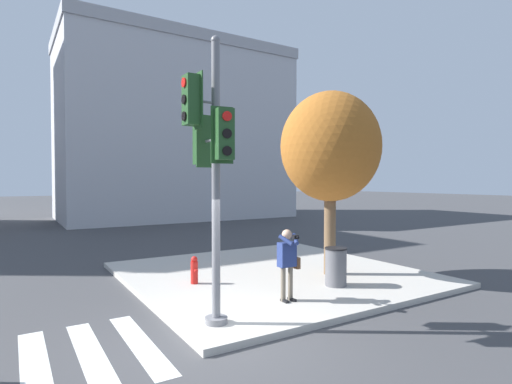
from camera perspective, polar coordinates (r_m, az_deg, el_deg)
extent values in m
plane|color=#424244|center=(7.58, -5.51, -20.45)|extent=(160.00, 160.00, 0.00)
cube|color=#BCB7AD|center=(12.14, 2.23, -11.63)|extent=(8.00, 8.00, 0.14)
cube|color=silver|center=(7.75, -16.28, -19.99)|extent=(0.41, 3.04, 0.01)
cube|color=silver|center=(7.59, -22.57, -20.51)|extent=(0.41, 3.04, 0.01)
cube|color=silver|center=(7.52, -29.08, -20.81)|extent=(0.41, 3.04, 0.01)
cylinder|color=slate|center=(7.99, -5.70, -17.76)|extent=(0.43, 0.43, 0.12)
cylinder|color=slate|center=(7.54, -5.75, 1.57)|extent=(0.16, 0.16, 5.17)
sphere|color=slate|center=(7.98, -5.81, 20.76)|extent=(0.18, 0.18, 0.18)
cylinder|color=slate|center=(7.77, -6.68, 7.28)|extent=(0.08, 0.30, 0.05)
cube|color=#234C23|center=(8.00, -7.68, 7.12)|extent=(0.32, 0.27, 0.90)
cube|color=#234C23|center=(7.88, -7.19, 7.20)|extent=(0.42, 0.07, 1.02)
cylinder|color=red|center=(8.15, -8.18, 9.14)|extent=(0.17, 0.05, 0.17)
cylinder|color=black|center=(8.11, -8.17, 7.04)|extent=(0.17, 0.05, 0.17)
cylinder|color=black|center=(8.09, -8.16, 4.92)|extent=(0.17, 0.05, 0.17)
cylinder|color=slate|center=(7.37, -5.22, 7.99)|extent=(0.09, 0.30, 0.05)
cube|color=#234C23|center=(7.11, -4.52, 8.22)|extent=(0.33, 0.28, 0.90)
cube|color=#234C23|center=(7.24, -4.87, 8.11)|extent=(0.42, 0.08, 1.02)
cylinder|color=red|center=(7.03, -4.15, 10.77)|extent=(0.17, 0.05, 0.17)
cylinder|color=black|center=(6.99, -4.15, 8.34)|extent=(0.17, 0.05, 0.17)
cylinder|color=black|center=(6.96, -4.14, 5.89)|extent=(0.17, 0.05, 0.17)
cylinder|color=slate|center=(7.58, -7.37, 12.67)|extent=(0.30, 0.05, 0.05)
cube|color=#234C23|center=(7.47, -9.28, 12.82)|extent=(0.24, 0.30, 0.90)
cube|color=#234C23|center=(7.53, -8.33, 12.75)|extent=(0.03, 0.42, 1.02)
cylinder|color=red|center=(7.49, -10.28, 15.15)|extent=(0.03, 0.17, 0.17)
cylinder|color=black|center=(7.42, -10.26, 12.90)|extent=(0.03, 0.17, 0.17)
cylinder|color=black|center=(7.37, -10.25, 10.61)|extent=(0.03, 0.17, 0.17)
cube|color=black|center=(9.25, 4.12, -15.25)|extent=(0.09, 0.24, 0.05)
cube|color=black|center=(9.36, 5.15, -15.04)|extent=(0.09, 0.24, 0.05)
cylinder|color=#6B6051|center=(9.20, 3.90, -13.00)|extent=(0.11, 0.11, 0.78)
cylinder|color=#6B6051|center=(9.31, 4.93, -12.82)|extent=(0.11, 0.11, 0.78)
cube|color=navy|center=(9.11, 4.43, -8.88)|extent=(0.40, 0.22, 0.55)
sphere|color=tan|center=(9.04, 4.44, -6.08)|extent=(0.23, 0.23, 0.23)
cube|color=black|center=(8.80, 5.63, -6.42)|extent=(0.12, 0.10, 0.09)
cylinder|color=black|center=(8.74, 5.91, -6.47)|extent=(0.06, 0.08, 0.06)
cylinder|color=navy|center=(8.87, 4.26, -6.87)|extent=(0.23, 0.35, 0.24)
cylinder|color=navy|center=(9.03, 5.66, -6.72)|extent=(0.23, 0.35, 0.24)
cube|color=brown|center=(9.34, 5.76, -10.03)|extent=(0.10, 0.20, 0.26)
cylinder|color=brown|center=(11.78, 10.51, -5.06)|extent=(0.34, 0.34, 2.69)
ellipsoid|color=#A86023|center=(11.75, 10.57, 6.40)|extent=(2.87, 2.87, 3.16)
cylinder|color=red|center=(10.83, -8.80, -11.30)|extent=(0.19, 0.19, 0.58)
sphere|color=red|center=(10.76, -8.81, -9.49)|extent=(0.17, 0.17, 0.17)
cylinder|color=red|center=(10.71, -8.54, -11.10)|extent=(0.09, 0.06, 0.09)
cylinder|color=#5B5B60|center=(10.67, 11.34, -10.53)|extent=(0.54, 0.54, 0.94)
cylinder|color=black|center=(10.57, 11.35, -7.92)|extent=(0.57, 0.57, 0.04)
cube|color=#BCBCC1|center=(32.19, -11.42, 7.64)|extent=(16.70, 9.22, 12.51)
cube|color=#A3A3A8|center=(33.55, -11.48, 19.01)|extent=(16.90, 9.42, 0.80)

